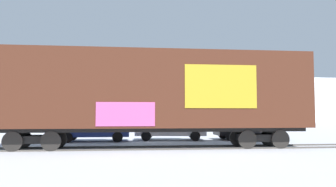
{
  "coord_description": "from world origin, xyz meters",
  "views": [
    {
      "loc": [
        -0.67,
        -16.61,
        1.66
      ],
      "look_at": [
        2.27,
        0.64,
        2.8
      ],
      "focal_mm": 35.7,
      "sensor_mm": 36.0,
      "label": 1
    }
  ],
  "objects_px": {
    "parked_car_white": "(170,126)",
    "parked_car_black": "(248,127)",
    "parked_car_blue": "(93,128)",
    "freight_car": "(152,92)",
    "flagpole": "(46,79)"
  },
  "relations": [
    {
      "from": "parked_car_blue",
      "to": "parked_car_black",
      "type": "height_order",
      "value": "parked_car_black"
    },
    {
      "from": "parked_car_blue",
      "to": "freight_car",
      "type": "bearing_deg",
      "value": -58.96
    },
    {
      "from": "parked_car_blue",
      "to": "parked_car_black",
      "type": "bearing_deg",
      "value": -1.34
    },
    {
      "from": "flagpole",
      "to": "parked_car_blue",
      "type": "xyz_separation_m",
      "value": [
        4.67,
        -9.06,
        -4.03
      ]
    },
    {
      "from": "freight_car",
      "to": "flagpole",
      "type": "height_order",
      "value": "flagpole"
    },
    {
      "from": "parked_car_blue",
      "to": "parked_car_black",
      "type": "relative_size",
      "value": 0.99
    },
    {
      "from": "parked_car_black",
      "to": "parked_car_blue",
      "type": "bearing_deg",
      "value": 178.66
    },
    {
      "from": "freight_car",
      "to": "parked_car_blue",
      "type": "distance_m",
      "value": 6.32
    },
    {
      "from": "flagpole",
      "to": "parked_car_white",
      "type": "xyz_separation_m",
      "value": [
        9.62,
        -8.83,
        -3.95
      ]
    },
    {
      "from": "parked_car_white",
      "to": "flagpole",
      "type": "bearing_deg",
      "value": 137.45
    },
    {
      "from": "flagpole",
      "to": "parked_car_blue",
      "type": "distance_m",
      "value": 10.96
    },
    {
      "from": "parked_car_white",
      "to": "parked_car_black",
      "type": "bearing_deg",
      "value": -5.1
    },
    {
      "from": "parked_car_blue",
      "to": "flagpole",
      "type": "bearing_deg",
      "value": 117.25
    },
    {
      "from": "flagpole",
      "to": "parked_car_white",
      "type": "relative_size",
      "value": 1.56
    },
    {
      "from": "freight_car",
      "to": "parked_car_white",
      "type": "relative_size",
      "value": 3.28
    }
  ]
}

